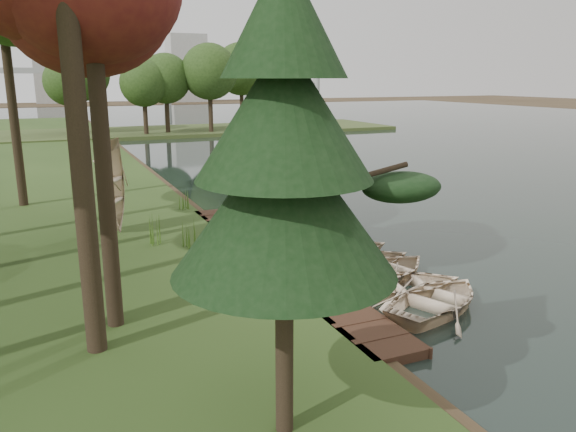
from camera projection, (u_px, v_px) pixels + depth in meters
name	position (u px, v px, depth m)	size (l,w,h in m)	color
ground	(313.00, 259.00, 20.72)	(300.00, 300.00, 0.00)	#3D2F1D
water	(515.00, 152.00, 50.21)	(130.00, 200.00, 0.05)	black
boardwalk	(273.00, 261.00, 20.06)	(1.60, 16.00, 0.30)	#362015
peninsula	(191.00, 131.00, 68.23)	(50.00, 14.00, 0.45)	#3A4920
far_trees	(160.00, 78.00, 65.44)	(45.60, 5.60, 8.80)	black
bridge	(133.00, 75.00, 130.48)	(95.90, 4.00, 8.60)	#A5A5A0
building_a	(187.00, 68.00, 154.71)	(10.00, 8.00, 18.00)	#A5A5A0
building_b	(51.00, 80.00, 146.20)	(8.00, 8.00, 12.00)	#A5A5A0
rowboat_0	(438.00, 297.00, 15.94)	(2.76, 3.86, 0.80)	beige
rowboat_1	(404.00, 282.00, 17.13)	(2.66, 3.72, 0.77)	beige
rowboat_2	(384.00, 268.00, 18.32)	(2.80, 3.92, 0.81)	beige
rowboat_3	(365.00, 259.00, 19.33)	(2.57, 3.60, 0.75)	beige
rowboat_4	(344.00, 248.00, 20.66)	(2.54, 3.56, 0.74)	beige
rowboat_5	(324.00, 239.00, 21.68)	(2.60, 3.65, 0.76)	beige
rowboat_6	(316.00, 232.00, 22.95)	(2.30, 3.21, 0.67)	beige
rowboat_7	(306.00, 223.00, 24.10)	(2.78, 3.89, 0.81)	#318874
stored_rowboat	(118.00, 223.00, 22.99)	(2.76, 3.87, 0.80)	beige
tree_4	(91.00, 15.00, 21.33)	(4.61, 4.61, 10.57)	black
tree_6	(1.00, 6.00, 25.87)	(3.99, 3.99, 11.26)	black
pine_tree	(284.00, 153.00, 8.99)	(3.80, 3.80, 8.10)	black
reeds_0	(252.00, 262.00, 17.72)	(0.60, 0.60, 1.08)	#3F661E
reeds_1	(156.00, 229.00, 21.44)	(0.60, 0.60, 1.14)	#3F661E
reeds_2	(189.00, 235.00, 20.96)	(0.60, 0.60, 1.00)	#3F661E
reeds_3	(183.00, 200.00, 27.25)	(0.60, 0.60, 0.86)	#3F661E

